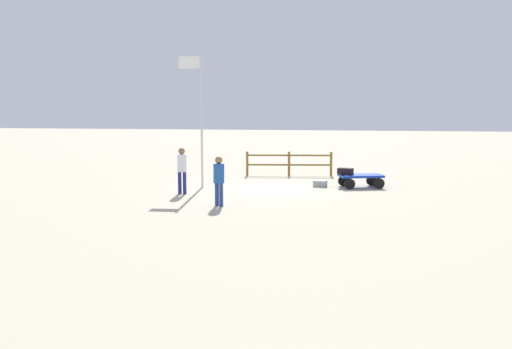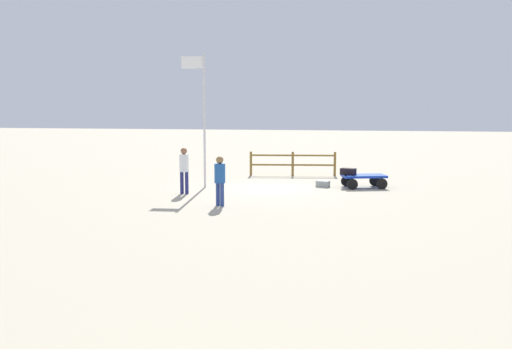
{
  "view_description": "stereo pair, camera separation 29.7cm",
  "coord_description": "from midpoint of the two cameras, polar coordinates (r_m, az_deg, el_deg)",
  "views": [
    {
      "loc": [
        -3.52,
        23.12,
        3.39
      ],
      "look_at": [
        -0.55,
        6.0,
        1.31
      ],
      "focal_mm": 39.75,
      "sensor_mm": 36.0,
      "label": 1
    },
    {
      "loc": [
        -3.81,
        23.07,
        3.39
      ],
      "look_at": [
        -0.55,
        6.0,
        1.31
      ],
      "focal_mm": 39.75,
      "sensor_mm": 36.0,
      "label": 2
    }
  ],
  "objects": [
    {
      "name": "wooden_fence",
      "position": [
        28.12,
        3.04,
        1.28
      ],
      "size": [
        4.24,
        0.66,
        1.19
      ],
      "color": "brown",
      "rests_on": "ground"
    },
    {
      "name": "worker_trailing",
      "position": [
        22.26,
        -7.85,
        0.79
      ],
      "size": [
        0.36,
        0.36,
        1.81
      ],
      "color": "navy",
      "rests_on": "ground"
    },
    {
      "name": "flagpole",
      "position": [
        23.91,
        -6.09,
        6.48
      ],
      "size": [
        1.01,
        0.1,
        5.58
      ],
      "color": "silver",
      "rests_on": "ground"
    },
    {
      "name": "worker_lead",
      "position": [
        19.42,
        -4.19,
        -0.21
      ],
      "size": [
        0.5,
        0.5,
        1.72
      ],
      "color": "navy",
      "rests_on": "ground"
    },
    {
      "name": "luggage_cart",
      "position": [
        24.29,
        10.12,
        -0.36
      ],
      "size": [
        1.98,
        1.53,
        0.55
      ],
      "color": "#1134B1",
      "rests_on": "ground"
    },
    {
      "name": "suitcase_tan",
      "position": [
        24.29,
        6.12,
        -0.94
      ],
      "size": [
        0.61,
        0.47,
        0.26
      ],
      "color": "gray",
      "rests_on": "ground"
    },
    {
      "name": "ground_plane",
      "position": [
        23.63,
        0.81,
        -1.44
      ],
      "size": [
        120.0,
        120.0,
        0.0
      ],
      "primitive_type": "plane",
      "color": "#BAB095"
    },
    {
      "name": "suitcase_olive",
      "position": [
        24.19,
        8.63,
        0.32
      ],
      "size": [
        0.7,
        0.52,
        0.27
      ],
      "color": "black",
      "rests_on": "luggage_cart"
    }
  ]
}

